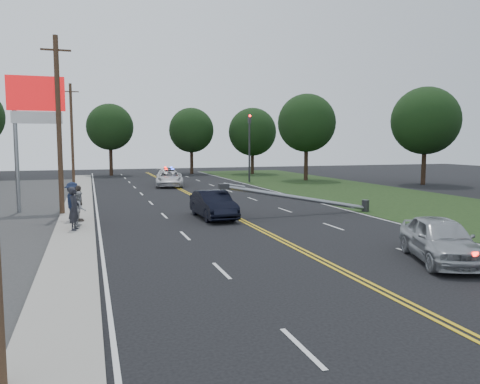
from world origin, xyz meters
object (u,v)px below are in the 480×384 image
object	(u,v)px
utility_pole_far	(72,133)
emergency_a	(169,179)
waiting_sedan	(440,239)
bystander_c	(73,201)
pylon_sign	(37,111)
utility_pole_mid	(59,125)
crashed_sedan	(213,205)
bystander_d	(79,203)
traffic_signal	(249,142)
bystander_b	(79,209)
fallen_streetlight	(307,199)
emergency_b	(168,176)
bystander_a	(74,209)

from	to	relation	value
utility_pole_far	emergency_a	world-z (taller)	utility_pole_far
utility_pole_far	waiting_sedan	world-z (taller)	utility_pole_far
bystander_c	pylon_sign	bearing A→B (deg)	12.30
utility_pole_mid	crashed_sedan	size ratio (longest dim) A/B	2.19
waiting_sedan	bystander_d	xyz separation A→B (m)	(-12.10, 11.98, 0.26)
pylon_sign	traffic_signal	bearing A→B (deg)	40.39
bystander_c	utility_pole_far	bearing A→B (deg)	-7.84
utility_pole_mid	bystander_c	world-z (taller)	utility_pole_mid
crashed_sedan	bystander_b	size ratio (longest dim) A/B	2.72
traffic_signal	utility_pole_mid	bearing A→B (deg)	-134.20
bystander_d	utility_pole_mid	bearing A→B (deg)	6.24
fallen_streetlight	utility_pole_far	distance (m)	29.54
crashed_sedan	bystander_d	distance (m)	7.00
bystander_b	bystander_c	distance (m)	1.70
pylon_sign	traffic_signal	distance (m)	24.75
emergency_b	bystander_b	xyz separation A→B (m)	(-8.20, -24.03, 0.21)
utility_pole_mid	bystander_a	xyz separation A→B (m)	(0.82, -5.66, -3.97)
utility_pole_mid	bystander_c	size ratio (longest dim) A/B	4.98
fallen_streetlight	utility_pole_mid	size ratio (longest dim) A/B	0.94
emergency_b	bystander_b	bearing A→B (deg)	-106.80
crashed_sedan	emergency_a	distance (m)	19.59
fallen_streetlight	waiting_sedan	world-z (taller)	fallen_streetlight
pylon_sign	bystander_c	bearing A→B (deg)	-68.32
utility_pole_far	bystander_d	size ratio (longest dim) A/B	5.42
waiting_sedan	fallen_streetlight	bearing A→B (deg)	109.45
fallen_streetlight	emergency_b	world-z (taller)	fallen_streetlight
pylon_sign	bystander_a	size ratio (longest dim) A/B	4.02
traffic_signal	utility_pole_mid	xyz separation A→B (m)	(-17.50, -18.00, 0.88)
pylon_sign	utility_pole_mid	distance (m)	2.55
waiting_sedan	emergency_b	world-z (taller)	waiting_sedan
bystander_c	waiting_sedan	bearing A→B (deg)	-143.94
fallen_streetlight	bystander_a	distance (m)	12.67
bystander_a	bystander_c	world-z (taller)	bystander_c
traffic_signal	bystander_b	world-z (taller)	traffic_signal
crashed_sedan	traffic_signal	bearing A→B (deg)	64.28
utility_pole_far	emergency_b	world-z (taller)	utility_pole_far
traffic_signal	crashed_sedan	distance (m)	23.89
bystander_d	waiting_sedan	bearing A→B (deg)	-145.35
utility_pole_far	bystander_d	bearing A→B (deg)	-87.80
pylon_sign	emergency_a	distance (m)	17.99
fallen_streetlight	bystander_d	size ratio (longest dim) A/B	5.07
bystander_c	bystander_d	world-z (taller)	bystander_c
traffic_signal	bystander_d	size ratio (longest dim) A/B	3.82
emergency_b	bystander_c	distance (m)	23.95
utility_pole_far	bystander_b	bearing A→B (deg)	-87.81
crashed_sedan	bystander_a	bearing A→B (deg)	-165.92
utility_pole_mid	utility_pole_far	bearing A→B (deg)	90.00
waiting_sedan	bystander_c	bearing A→B (deg)	156.53
fallen_streetlight	bystander_d	bearing A→B (deg)	176.27
crashed_sedan	emergency_b	size ratio (longest dim) A/B	0.88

